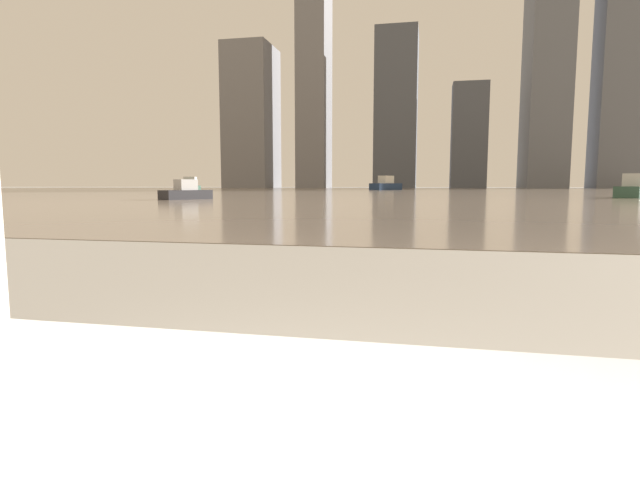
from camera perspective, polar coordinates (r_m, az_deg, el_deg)
The scene contains 10 objects.
harbor_water at distance 61.77m, azimuth 11.52°, elevation 5.46°, with size 180.00×110.00×0.01m.
harbor_boat_0 at distance 38.09m, azimuth 32.17°, elevation 4.94°, with size 3.30×4.26×1.54m.
harbor_boat_1 at distance 76.47m, azimuth 7.54°, elevation 6.26°, with size 4.72×5.88×2.14m.
harbor_boat_2 at distance 49.57m, azimuth -14.59°, elevation 5.83°, with size 2.66×4.42×1.57m.
harbor_boat_3 at distance 29.43m, azimuth -15.07°, elevation 5.28°, with size 2.28×3.15×1.13m.
skyline_tower_0 at distance 126.06m, azimuth -7.81°, elevation 13.65°, with size 10.78×13.69×33.83m.
skyline_tower_1 at distance 124.45m, azimuth -0.68°, elevation 20.52°, with size 6.80×10.14×62.49m.
skyline_tower_2 at distance 119.14m, azimuth 8.74°, elevation 14.35°, with size 9.25×12.70×35.02m.
skyline_tower_3 at distance 118.58m, azimuth 16.65°, elevation 11.29°, with size 7.64×6.61×23.07m.
skyline_tower_4 at distance 125.85m, azimuth 24.78°, elevation 22.89°, with size 8.23×12.96×75.61m.
Camera 1 is at (0.57, 0.24, 0.87)m, focal length 28.00 mm.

